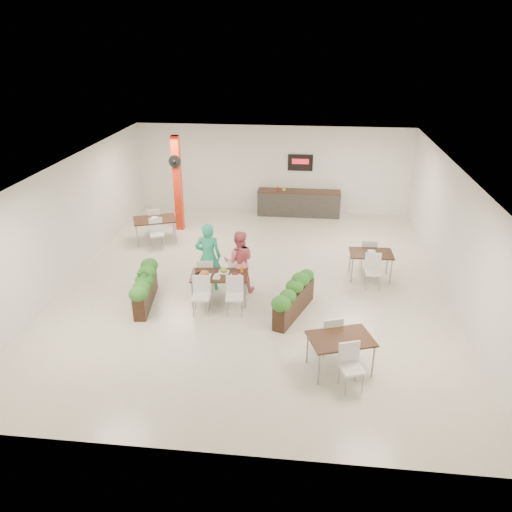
{
  "coord_description": "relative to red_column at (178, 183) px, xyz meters",
  "views": [
    {
      "loc": [
        1.36,
        -11.93,
        6.22
      ],
      "look_at": [
        0.11,
        -0.63,
        1.1
      ],
      "focal_mm": 35.0,
      "sensor_mm": 36.0,
      "label": 1
    }
  ],
  "objects": [
    {
      "name": "ground",
      "position": [
        3.0,
        -3.79,
        -1.64
      ],
      "size": [
        12.0,
        12.0,
        0.0
      ],
      "primitive_type": "plane",
      "color": "beige",
      "rests_on": "ground"
    },
    {
      "name": "room_shell",
      "position": [
        3.0,
        -3.79,
        0.36
      ],
      "size": [
        10.1,
        12.1,
        3.22
      ],
      "color": "white",
      "rests_on": "ground"
    },
    {
      "name": "red_column",
      "position": [
        0.0,
        0.0,
        0.0
      ],
      "size": [
        0.4,
        0.41,
        3.2
      ],
      "color": "red",
      "rests_on": "ground"
    },
    {
      "name": "service_counter",
      "position": [
        4.0,
        1.86,
        -1.15
      ],
      "size": [
        3.0,
        0.64,
        2.2
      ],
      "color": "#2B2926",
      "rests_on": "ground"
    },
    {
      "name": "main_table",
      "position": [
        2.24,
        -4.86,
        -1.01
      ],
      "size": [
        1.47,
        1.73,
        0.92
      ],
      "rotation": [
        0.0,
        0.0,
        0.1
      ],
      "color": "black",
      "rests_on": "ground"
    },
    {
      "name": "diner_man",
      "position": [
        1.85,
        -4.2,
        -0.73
      ],
      "size": [
        0.71,
        0.5,
        1.83
      ],
      "primitive_type": "imported",
      "rotation": [
        0.0,
        0.0,
        3.24
      ],
      "color": "#28AF86",
      "rests_on": "ground"
    },
    {
      "name": "diner_woman",
      "position": [
        2.65,
        -4.2,
        -0.81
      ],
      "size": [
        0.86,
        0.7,
        1.66
      ],
      "primitive_type": "imported",
      "rotation": [
        0.0,
        0.0,
        3.24
      ],
      "color": "#EB6877",
      "rests_on": "ground"
    },
    {
      "name": "planter_left",
      "position": [
        0.44,
        -5.18,
        -1.14
      ],
      "size": [
        0.58,
        1.83,
        0.96
      ],
      "rotation": [
        0.0,
        0.0,
        1.7
      ],
      "color": "black",
      "rests_on": "ground"
    },
    {
      "name": "planter_right",
      "position": [
        4.13,
        -5.28,
        -1.14
      ],
      "size": [
        0.94,
        1.84,
        1.01
      ],
      "rotation": [
        0.0,
        0.0,
        1.21
      ],
      "color": "black",
      "rests_on": "ground"
    },
    {
      "name": "side_table_a",
      "position": [
        -0.52,
        -1.13,
        -1.0
      ],
      "size": [
        1.55,
        1.66,
        0.92
      ],
      "rotation": [
        0.0,
        0.0,
        0.37
      ],
      "color": "black",
      "rests_on": "ground"
    },
    {
      "name": "side_table_b",
      "position": [
        6.12,
        -3.09,
        -1.02
      ],
      "size": [
        1.17,
        1.63,
        0.92
      ],
      "rotation": [
        0.0,
        0.0,
        0.02
      ],
      "color": "black",
      "rests_on": "ground"
    },
    {
      "name": "side_table_c",
      "position": [
        5.11,
        -7.35,
        -1.01
      ],
      "size": [
        1.44,
        1.67,
        0.92
      ],
      "rotation": [
        0.0,
        0.0,
        0.33
      ],
      "color": "black",
      "rests_on": "ground"
    }
  ]
}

